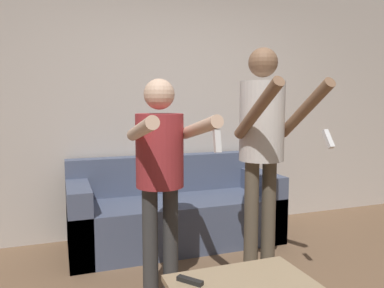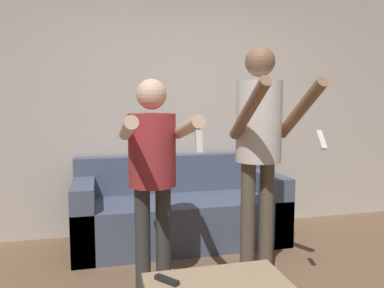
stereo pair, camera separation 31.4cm
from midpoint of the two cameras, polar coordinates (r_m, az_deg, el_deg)
name	(u,v)px [view 1 (the left image)]	position (r m, az deg, el deg)	size (l,w,h in m)	color
wall_back	(175,105)	(4.04, -4.92, 5.88)	(6.40, 0.06, 2.70)	beige
couch	(175,213)	(3.76, -5.01, -10.45)	(2.03, 0.78, 0.84)	#4C5670
person_standing_left	(161,163)	(2.59, -8.26, -2.87)	(0.45, 0.76, 1.54)	#383838
person_standing_right	(263,136)	(2.84, 7.67, 1.25)	(0.46, 0.74, 1.79)	brown
remote_far	(190,281)	(2.12, -4.86, -20.14)	(0.12, 0.14, 0.02)	black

